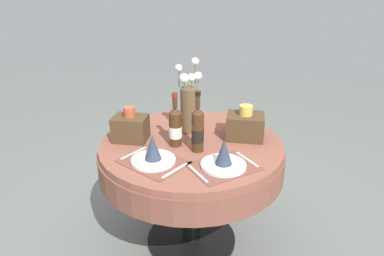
# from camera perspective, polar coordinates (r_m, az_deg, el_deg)

# --- Properties ---
(ground) EXTENTS (8.00, 8.00, 0.00)m
(ground) POSITION_cam_1_polar(r_m,az_deg,el_deg) (2.56, -0.10, -17.44)
(ground) COLOR slate
(dining_table) EXTENTS (1.12, 1.12, 0.74)m
(dining_table) POSITION_cam_1_polar(r_m,az_deg,el_deg) (2.21, -0.11, -5.34)
(dining_table) COLOR brown
(dining_table) RESTS_ON ground
(place_setting_left) EXTENTS (0.42, 0.39, 0.16)m
(place_setting_left) POSITION_cam_1_polar(r_m,az_deg,el_deg) (1.92, -6.25, -4.22)
(place_setting_left) COLOR brown
(place_setting_left) RESTS_ON dining_table
(place_setting_right) EXTENTS (0.43, 0.41, 0.16)m
(place_setting_right) POSITION_cam_1_polar(r_m,az_deg,el_deg) (1.87, 5.08, -4.96)
(place_setting_right) COLOR brown
(place_setting_right) RESTS_ON dining_table
(flower_vase) EXTENTS (0.16, 0.18, 0.46)m
(flower_vase) POSITION_cam_1_polar(r_m,az_deg,el_deg) (2.24, -0.46, 3.86)
(flower_vase) COLOR brown
(flower_vase) RESTS_ON dining_table
(wine_bottle_left) EXTENTS (0.07, 0.07, 0.36)m
(wine_bottle_left) POSITION_cam_1_polar(r_m,az_deg,el_deg) (2.00, 0.92, -0.24)
(wine_bottle_left) COLOR #422814
(wine_bottle_left) RESTS_ON dining_table
(wine_bottle_rear) EXTENTS (0.08, 0.08, 0.32)m
(wine_bottle_rear) POSITION_cam_1_polar(r_m,az_deg,el_deg) (2.07, -2.68, 0.28)
(wine_bottle_rear) COLOR #422814
(wine_bottle_rear) RESTS_ON dining_table
(woven_basket_side_left) EXTENTS (0.20, 0.15, 0.21)m
(woven_basket_side_left) POSITION_cam_1_polar(r_m,az_deg,el_deg) (2.18, -9.80, 0.10)
(woven_basket_side_left) COLOR #47331E
(woven_basket_side_left) RESTS_ON dining_table
(woven_basket_side_right) EXTENTS (0.23, 0.18, 0.21)m
(woven_basket_side_right) POSITION_cam_1_polar(r_m,az_deg,el_deg) (2.20, 8.47, 0.41)
(woven_basket_side_right) COLOR #47331E
(woven_basket_side_right) RESTS_ON dining_table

